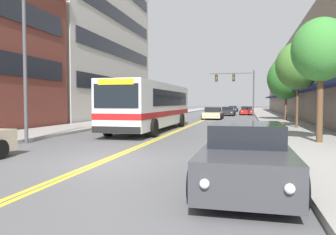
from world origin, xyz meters
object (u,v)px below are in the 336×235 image
object	(u,v)px
street_tree_right_far	(286,79)
street_tree_right_mid	(298,66)
car_dark_grey_parked_right_foreground	(246,156)
car_navy_moving_second	(233,109)
city_bus	(153,104)
traffic_signal_mast	(238,84)
fire_hydrant	(282,131)
street_lamp_left_near	(31,39)
street_tree_right_near	(321,50)
car_charcoal_moving_lead	(228,111)
car_beige_moving_third	(213,114)
car_black_parked_left_mid	(172,113)
car_red_parked_right_mid	(247,111)

from	to	relation	value
street_tree_right_far	street_tree_right_mid	bearing A→B (deg)	-92.06
car_dark_grey_parked_right_foreground	car_navy_moving_second	distance (m)	59.50
city_bus	traffic_signal_mast	bearing A→B (deg)	78.11
fire_hydrant	street_lamp_left_near	bearing A→B (deg)	-164.04
street_tree_right_near	street_tree_right_far	bearing A→B (deg)	88.04
car_charcoal_moving_lead	street_tree_right_mid	size ratio (longest dim) A/B	0.83
car_navy_moving_second	street_lamp_left_near	distance (m)	54.62
car_dark_grey_parked_right_foreground	street_tree_right_near	world-z (taller)	street_tree_right_near
traffic_signal_mast	street_lamp_left_near	world-z (taller)	street_lamp_left_near
car_beige_moving_third	street_tree_right_near	size ratio (longest dim) A/B	0.82
traffic_signal_mast	street_tree_right_mid	world-z (taller)	traffic_signal_mast
car_black_parked_left_mid	car_red_parked_right_mid	xyz separation A→B (m)	(8.64, 12.13, -0.01)
traffic_signal_mast	street_tree_right_mid	size ratio (longest dim) A/B	1.06
car_charcoal_moving_lead	traffic_signal_mast	size ratio (longest dim) A/B	0.78
car_dark_grey_parked_right_foreground	car_red_parked_right_mid	size ratio (longest dim) A/B	1.04
car_beige_moving_third	traffic_signal_mast	size ratio (longest dim) A/B	0.71
car_red_parked_right_mid	fire_hydrant	size ratio (longest dim) A/B	6.19
street_tree_right_near	street_tree_right_mid	bearing A→B (deg)	88.17
city_bus	car_beige_moving_third	xyz separation A→B (m)	(2.47, 15.08, -1.11)
traffic_signal_mast	street_tree_right_near	distance (m)	29.64
fire_hydrant	car_beige_moving_third	bearing A→B (deg)	104.51
car_charcoal_moving_lead	street_lamp_left_near	world-z (taller)	street_lamp_left_near
car_charcoal_moving_lead	city_bus	bearing A→B (deg)	-97.89
fire_hydrant	car_red_parked_right_mid	bearing A→B (deg)	92.69
city_bus	street_tree_right_far	size ratio (longest dim) A/B	2.12
car_navy_moving_second	traffic_signal_mast	distance (m)	22.97
street_tree_right_far	car_navy_moving_second	bearing A→B (deg)	100.69
car_navy_moving_second	street_lamp_left_near	size ratio (longest dim) A/B	0.57
street_tree_right_near	fire_hydrant	bearing A→B (deg)	144.70
car_black_parked_left_mid	car_charcoal_moving_lead	distance (m)	10.28
car_navy_moving_second	car_beige_moving_third	size ratio (longest dim) A/B	1.04
fire_hydrant	car_black_parked_left_mid	bearing A→B (deg)	114.78
car_dark_grey_parked_right_foreground	car_charcoal_moving_lead	distance (m)	39.05
traffic_signal_mast	street_lamp_left_near	size ratio (longest dim) A/B	0.78
car_black_parked_left_mid	car_charcoal_moving_lead	xyz separation A→B (m)	(6.11, 8.27, -0.02)
traffic_signal_mast	street_tree_right_mid	bearing A→B (deg)	-78.06
car_charcoal_moving_lead	street_lamp_left_near	distance (m)	34.50
car_red_parked_right_mid	car_navy_moving_second	bearing A→B (deg)	99.27
car_dark_grey_parked_right_foreground	car_navy_moving_second	world-z (taller)	car_dark_grey_parked_right_foreground
street_tree_right_mid	street_tree_right_near	bearing A→B (deg)	-91.83
car_dark_grey_parked_right_foreground	street_tree_right_mid	world-z (taller)	street_tree_right_mid
car_beige_moving_third	street_tree_right_mid	bearing A→B (deg)	-61.65
car_red_parked_right_mid	street_tree_right_mid	size ratio (longest dim) A/B	0.82
car_dark_grey_parked_right_foreground	car_beige_moving_third	distance (m)	28.81
car_red_parked_right_mid	street_lamp_left_near	xyz separation A→B (m)	(-9.29, -37.45, 4.07)
car_charcoal_moving_lead	fire_hydrant	bearing A→B (deg)	-82.26
car_dark_grey_parked_right_foreground	traffic_signal_mast	distance (m)	37.03
street_lamp_left_near	street_tree_right_near	bearing A→B (deg)	9.72
traffic_signal_mast	car_charcoal_moving_lead	bearing A→B (deg)	123.07
city_bus	car_red_parked_right_mid	world-z (taller)	city_bus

